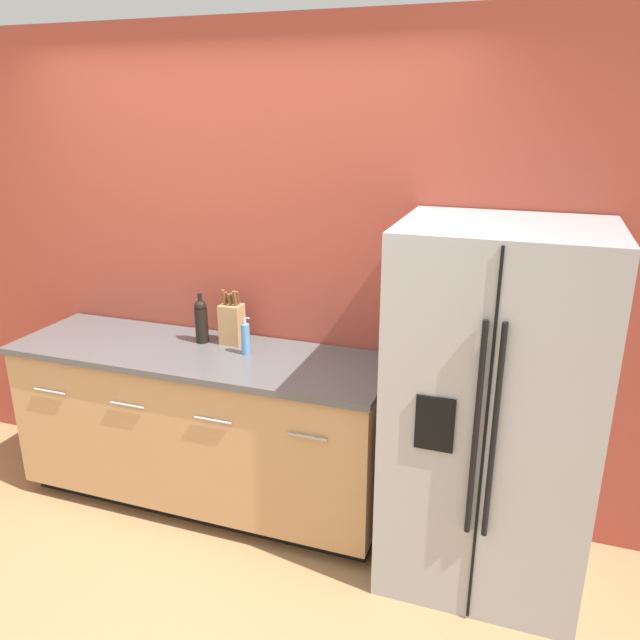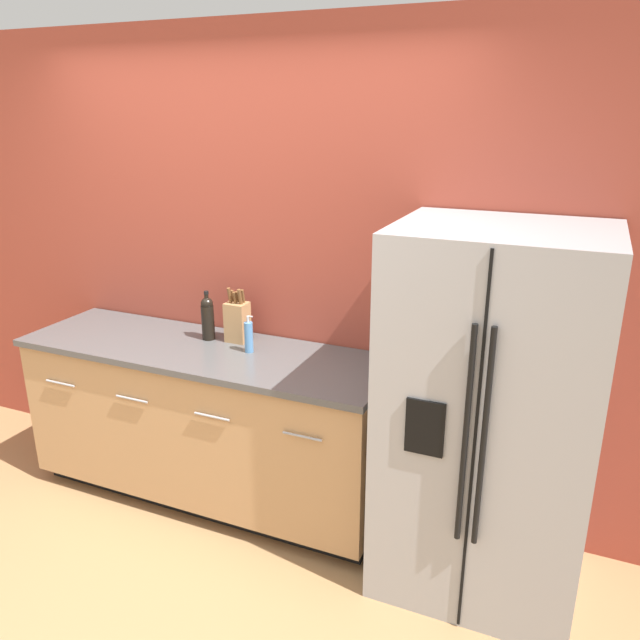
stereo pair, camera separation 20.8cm
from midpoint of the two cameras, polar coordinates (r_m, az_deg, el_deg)
name	(u,v)px [view 1 (the left image)]	position (r m, az deg, el deg)	size (l,w,h in m)	color
ground_plane	(112,638)	(3.17, -20.45, -25.66)	(14.00, 14.00, 0.00)	#997047
wall_back	(242,270)	(3.55, -8.78, 4.55)	(10.00, 0.05, 2.60)	#993D2D
counter_unit	(204,426)	(3.62, -12.23, -9.46)	(2.09, 0.64, 0.93)	black
refrigerator	(491,411)	(2.94, 13.43, -8.10)	(0.89, 0.76, 1.71)	#9E9EA0
knife_block	(232,323)	(3.46, -9.77, -0.26)	(0.12, 0.10, 0.31)	#A87A4C
wine_bottle	(201,320)	(3.50, -12.48, -0.01)	(0.07, 0.07, 0.28)	black
soap_dispenser	(246,338)	(3.31, -8.62, -1.71)	(0.05, 0.05, 0.21)	#4C7FB2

